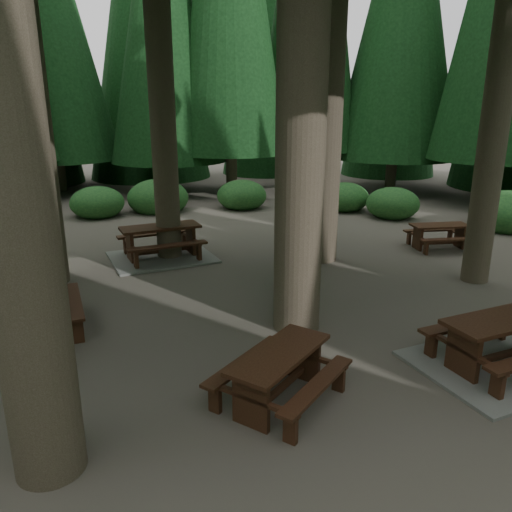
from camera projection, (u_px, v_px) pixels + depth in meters
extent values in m
plane|color=#564F46|center=(255.00, 334.00, 8.88)|extent=(80.00, 80.00, 0.00)
cube|color=gray|center=(497.00, 365.00, 7.77)|extent=(2.89, 2.58, 0.05)
cube|color=#331A0F|center=(504.00, 320.00, 7.54)|extent=(2.05, 1.21, 0.06)
cube|color=#331A0F|center=(469.00, 323.00, 8.19)|extent=(1.93, 0.74, 0.05)
cube|color=#331A0F|center=(463.00, 354.00, 7.37)|extent=(0.23, 0.59, 0.77)
cube|color=#331A0F|center=(464.00, 350.00, 7.35)|extent=(0.47, 1.52, 0.06)
cube|color=#331A0F|center=(499.00, 356.00, 7.72)|extent=(1.57, 0.49, 0.09)
cube|color=#331A0F|center=(34.00, 290.00, 8.79)|extent=(1.16, 2.02, 0.06)
cube|color=#331A0F|center=(73.00, 301.00, 9.11)|extent=(0.70, 1.91, 0.05)
cube|color=#331A0F|center=(36.00, 328.00, 8.23)|extent=(0.58, 0.22, 0.76)
cube|color=#331A0F|center=(36.00, 325.00, 8.22)|extent=(1.51, 0.44, 0.06)
cube|color=#331A0F|center=(37.00, 297.00, 9.58)|extent=(0.58, 0.22, 0.76)
cube|color=#331A0F|center=(36.00, 294.00, 9.56)|extent=(1.51, 0.44, 0.06)
cube|color=#331A0F|center=(38.00, 321.00, 8.96)|extent=(0.45, 1.56, 0.08)
cube|color=gray|center=(162.00, 257.00, 13.26)|extent=(3.08, 2.76, 0.05)
cube|color=#331A0F|center=(160.00, 227.00, 13.02)|extent=(2.17, 1.30, 0.07)
cube|color=#331A0F|center=(155.00, 234.00, 13.71)|extent=(2.03, 0.82, 0.06)
cube|color=#331A0F|center=(168.00, 246.00, 12.53)|extent=(2.03, 0.82, 0.06)
cube|color=#331A0F|center=(130.00, 247.00, 12.83)|extent=(0.25, 0.62, 0.81)
cube|color=#331A0F|center=(130.00, 244.00, 12.81)|extent=(0.52, 1.60, 0.07)
cube|color=#331A0F|center=(191.00, 240.00, 13.48)|extent=(0.25, 0.62, 0.81)
cube|color=#331A0F|center=(191.00, 238.00, 13.46)|extent=(0.52, 1.60, 0.07)
cube|color=#331A0F|center=(162.00, 251.00, 13.21)|extent=(1.66, 0.54, 0.09)
cube|color=#331A0F|center=(440.00, 225.00, 13.99)|extent=(1.60, 0.65, 0.05)
cube|color=#331A0F|center=(430.00, 230.00, 14.57)|extent=(1.60, 0.25, 0.04)
cube|color=#331A0F|center=(449.00, 239.00, 13.56)|extent=(1.60, 0.25, 0.04)
cube|color=#331A0F|center=(418.00, 238.00, 14.00)|extent=(0.08, 0.49, 0.64)
cube|color=#331A0F|center=(418.00, 236.00, 13.99)|extent=(0.09, 1.28, 0.05)
cube|color=#331A0F|center=(460.00, 237.00, 14.18)|extent=(0.08, 0.49, 0.64)
cube|color=#331A0F|center=(460.00, 235.00, 14.16)|extent=(0.09, 1.28, 0.05)
cube|color=#331A0F|center=(438.00, 243.00, 14.14)|extent=(1.33, 0.09, 0.07)
cube|color=#331A0F|center=(280.00, 354.00, 6.68)|extent=(1.66, 1.72, 0.06)
cube|color=#331A0F|center=(245.00, 361.00, 7.07)|extent=(1.35, 1.42, 0.05)
cube|color=#331A0F|center=(317.00, 386.00, 6.46)|extent=(1.35, 1.42, 0.05)
cube|color=#331A0F|center=(251.00, 403.00, 6.24)|extent=(0.44, 0.41, 0.69)
cube|color=#331A0F|center=(251.00, 399.00, 6.23)|extent=(1.07, 1.00, 0.06)
cube|color=#331A0F|center=(303.00, 358.00, 7.34)|extent=(0.44, 0.41, 0.69)
cube|color=#331A0F|center=(303.00, 354.00, 7.32)|extent=(1.07, 1.00, 0.06)
cube|color=#331A0F|center=(279.00, 390.00, 6.84)|extent=(1.03, 1.10, 0.08)
ellipsoid|color=#1A4E24|center=(508.00, 217.00, 16.32)|extent=(2.42, 2.42, 1.49)
ellipsoid|color=#1A4E24|center=(392.00, 206.00, 17.97)|extent=(1.90, 1.90, 1.17)
ellipsoid|color=#1A4E24|center=(345.00, 200.00, 19.16)|extent=(1.84, 1.84, 1.13)
ellipsoid|color=#1A4E24|center=(242.00, 198.00, 19.59)|extent=(1.95, 1.95, 1.20)
ellipsoid|color=#1A4E24|center=(158.00, 201.00, 19.05)|extent=(2.31, 2.31, 1.42)
ellipsoid|color=#1A4E24|center=(97.00, 206.00, 18.10)|extent=(1.93, 1.93, 1.19)
cone|color=black|center=(405.00, 0.00, 21.50)|extent=(5.73, 5.73, 13.48)
cone|color=black|center=(162.00, 5.00, 20.86)|extent=(5.17, 5.17, 12.91)
cone|color=black|center=(41.00, 2.00, 21.29)|extent=(5.82, 5.82, 13.26)
cone|color=black|center=(268.00, 26.00, 27.57)|extent=(5.34, 5.34, 16.14)
cone|color=black|center=(142.00, 13.00, 25.73)|extent=(6.57, 6.57, 16.86)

